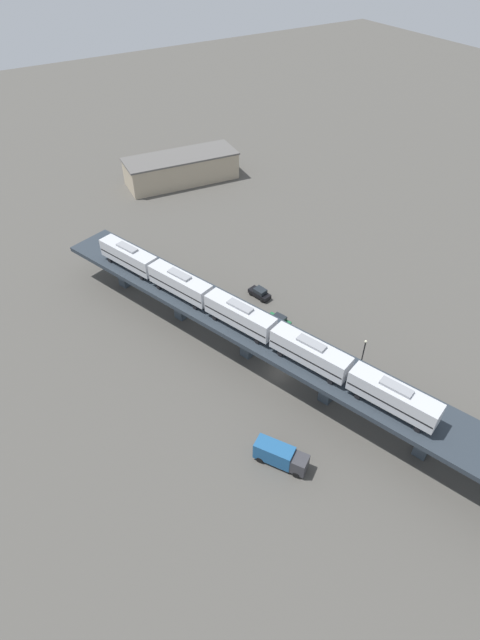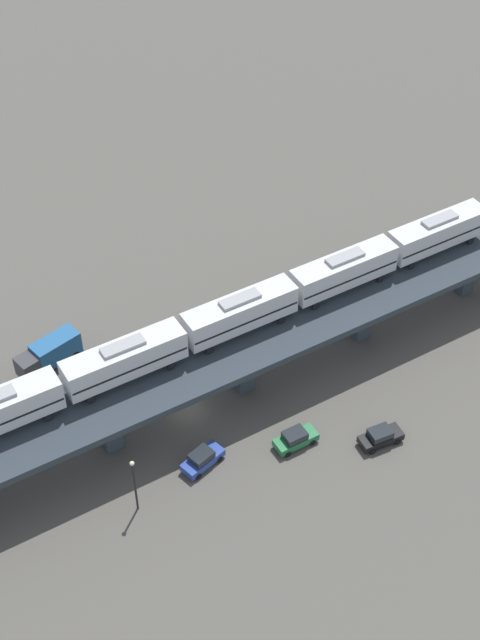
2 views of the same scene
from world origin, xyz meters
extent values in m
plane|color=#4C4944|center=(0.00, 0.00, 0.00)|extent=(400.00, 400.00, 0.00)
cube|color=#283039|center=(0.00, 0.00, 6.35)|extent=(37.92, 89.72, 0.80)
cube|color=#333D47|center=(2.77, -8.04, 2.97)|extent=(2.29, 2.29, 5.95)
cube|color=#333D47|center=(-2.12, 6.15, 2.97)|extent=(2.29, 2.29, 5.95)
cube|color=#333D47|center=(-7.00, 20.33, 2.97)|extent=(2.29, 2.29, 5.95)
cube|color=#333D47|center=(-11.89, 34.51, 2.97)|extent=(2.29, 2.29, 5.95)
cylinder|color=black|center=(2.13, -14.14, 7.17)|extent=(0.48, 0.87, 0.84)
cylinder|color=black|center=(4.38, -13.36, 7.17)|extent=(0.48, 0.87, 0.84)
cube|color=silver|center=(0.52, -5.81, 9.29)|extent=(6.56, 12.26, 3.10)
cube|color=black|center=(0.52, -5.81, 8.99)|extent=(6.52, 12.04, 0.24)
cube|color=gray|center=(0.52, -5.81, 11.02)|extent=(2.69, 4.43, 0.36)
cylinder|color=black|center=(0.76, -10.17, 7.17)|extent=(0.48, 0.87, 0.84)
cylinder|color=black|center=(3.01, -9.39, 7.17)|extent=(0.48, 0.87, 0.84)
cylinder|color=black|center=(-1.97, -2.22, 7.17)|extent=(0.48, 0.87, 0.84)
cylinder|color=black|center=(0.28, -1.45, 7.17)|extent=(0.48, 0.87, 0.84)
cube|color=silver|center=(-3.58, 6.11, 9.29)|extent=(6.56, 12.26, 3.10)
cube|color=black|center=(-3.58, 6.11, 8.99)|extent=(6.52, 12.04, 0.24)
cube|color=gray|center=(-3.58, 6.11, 11.02)|extent=(2.69, 4.43, 0.36)
cylinder|color=black|center=(-3.34, 1.75, 7.17)|extent=(0.48, 0.87, 0.84)
cylinder|color=black|center=(-1.09, 2.52, 7.17)|extent=(0.48, 0.87, 0.84)
cylinder|color=black|center=(-6.08, 9.69, 7.17)|extent=(0.48, 0.87, 0.84)
cylinder|color=black|center=(-3.83, 10.46, 7.17)|extent=(0.48, 0.87, 0.84)
cube|color=silver|center=(-7.69, 18.02, 9.29)|extent=(6.56, 12.26, 3.10)
cube|color=black|center=(-7.69, 18.02, 8.99)|extent=(6.52, 12.04, 0.24)
cube|color=gray|center=(-7.69, 18.02, 11.02)|extent=(2.69, 4.43, 0.36)
cylinder|color=black|center=(-7.45, 13.66, 7.17)|extent=(0.48, 0.87, 0.84)
cylinder|color=black|center=(-5.20, 14.44, 7.17)|extent=(0.48, 0.87, 0.84)
cylinder|color=black|center=(-10.18, 21.60, 7.17)|extent=(0.48, 0.87, 0.84)
cylinder|color=black|center=(-7.93, 22.38, 7.17)|extent=(0.48, 0.87, 0.84)
cube|color=silver|center=(-11.79, 29.93, 9.29)|extent=(6.56, 12.26, 3.10)
cube|color=black|center=(-11.79, 29.93, 8.99)|extent=(6.52, 12.04, 0.24)
cube|color=gray|center=(-11.79, 29.93, 11.02)|extent=(2.69, 4.43, 0.36)
cylinder|color=black|center=(-11.55, 25.57, 7.17)|extent=(0.48, 0.87, 0.84)
cylinder|color=black|center=(-9.30, 26.35, 7.17)|extent=(0.48, 0.87, 0.84)
cylinder|color=black|center=(-14.29, 33.51, 7.17)|extent=(0.48, 0.87, 0.84)
cylinder|color=black|center=(-12.04, 34.29, 7.17)|extent=(0.48, 0.87, 0.84)
cube|color=#1E6638|center=(6.49, 9.57, 0.73)|extent=(3.09, 4.74, 0.80)
cube|color=#1E2328|center=(6.53, 9.43, 1.51)|extent=(2.25, 2.60, 0.76)
cylinder|color=black|center=(6.13, 7.95, 0.33)|extent=(0.44, 0.70, 0.66)
cylinder|color=black|center=(7.75, 8.49, 0.33)|extent=(0.44, 0.70, 0.66)
cylinder|color=black|center=(5.23, 10.66, 0.33)|extent=(0.44, 0.70, 0.66)
cylinder|color=black|center=(6.85, 11.20, 0.33)|extent=(0.44, 0.70, 0.66)
cube|color=black|center=(7.97, 17.80, 0.73)|extent=(2.73, 4.69, 0.80)
cube|color=#1E2328|center=(8.00, 17.65, 1.51)|extent=(2.09, 2.51, 0.76)
cylinder|color=black|center=(7.45, 16.22, 0.33)|extent=(0.38, 0.70, 0.66)
cylinder|color=black|center=(9.12, 16.60, 0.33)|extent=(0.38, 0.70, 0.66)
cylinder|color=black|center=(6.82, 19.00, 0.33)|extent=(0.38, 0.70, 0.66)
cylinder|color=black|center=(8.48, 19.38, 0.33)|extent=(0.38, 0.70, 0.66)
cube|color=#233D93|center=(7.06, 0.21, 0.73)|extent=(3.94, 4.66, 0.80)
cube|color=#1E2328|center=(7.14, 0.09, 1.51)|extent=(2.59, 2.74, 0.76)
cylinder|color=black|center=(7.15, -1.45, 0.33)|extent=(0.57, 0.68, 0.66)
cylinder|color=black|center=(8.57, -0.50, 0.33)|extent=(0.57, 0.68, 0.66)
cylinder|color=black|center=(5.55, 0.92, 0.33)|extent=(0.57, 0.68, 0.66)
cylinder|color=black|center=(6.97, 1.87, 0.33)|extent=(0.57, 0.68, 0.66)
cube|color=#333338|center=(-8.00, -15.67, 1.65)|extent=(2.92, 2.86, 2.30)
cube|color=#1E5184|center=(-9.90, -12.61, 1.85)|extent=(4.70, 5.63, 2.70)
cylinder|color=black|center=(-8.84, -16.19, 0.50)|extent=(0.83, 1.03, 1.00)
cylinder|color=black|center=(-7.16, -15.15, 0.50)|extent=(0.83, 1.03, 1.00)
cylinder|color=black|center=(-11.60, -11.84, 0.50)|extent=(0.83, 1.03, 1.00)
cylinder|color=black|center=(-9.85, -10.74, 0.50)|extent=(0.83, 1.03, 1.00)
cylinder|color=black|center=(10.77, -6.55, 3.25)|extent=(0.20, 0.20, 6.50)
sphere|color=beige|center=(10.77, -6.55, 6.72)|extent=(0.44, 0.44, 0.44)
camera|label=1|loc=(-33.75, -42.44, 58.34)|focal=28.00mm
camera|label=2|loc=(59.59, -7.16, 69.02)|focal=50.00mm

